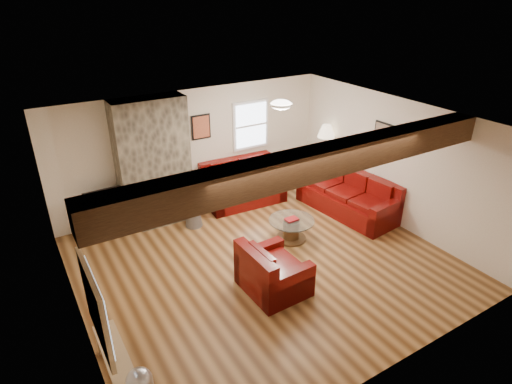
{
  "coord_description": "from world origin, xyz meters",
  "views": [
    {
      "loc": [
        -3.33,
        -5.19,
        4.37
      ],
      "look_at": [
        0.08,
        0.4,
        1.18
      ],
      "focal_mm": 30.0,
      "sensor_mm": 36.0,
      "label": 1
    }
  ],
  "objects_px": {
    "tv_cabinet": "(108,219)",
    "sofa_three": "(348,194)",
    "loveseat": "(243,182)",
    "armchair_red": "(274,268)",
    "floor_lamp": "(326,135)",
    "coffee_table": "(291,229)",
    "television": "(104,198)"
  },
  "relations": [
    {
      "from": "floor_lamp",
      "to": "television",
      "type": "bearing_deg",
      "value": 171.8
    },
    {
      "from": "sofa_three",
      "to": "television",
      "type": "relative_size",
      "value": 2.81
    },
    {
      "from": "tv_cabinet",
      "to": "coffee_table",
      "type": "bearing_deg",
      "value": -36.97
    },
    {
      "from": "armchair_red",
      "to": "floor_lamp",
      "type": "bearing_deg",
      "value": -52.04
    },
    {
      "from": "coffee_table",
      "to": "tv_cabinet",
      "type": "distance_m",
      "value": 3.59
    },
    {
      "from": "armchair_red",
      "to": "coffee_table",
      "type": "height_order",
      "value": "armchair_red"
    },
    {
      "from": "loveseat",
      "to": "floor_lamp",
      "type": "distance_m",
      "value": 2.17
    },
    {
      "from": "sofa_three",
      "to": "coffee_table",
      "type": "height_order",
      "value": "sofa_three"
    },
    {
      "from": "tv_cabinet",
      "to": "sofa_three",
      "type": "bearing_deg",
      "value": -22.63
    },
    {
      "from": "loveseat",
      "to": "coffee_table",
      "type": "relative_size",
      "value": 2.0
    },
    {
      "from": "armchair_red",
      "to": "television",
      "type": "relative_size",
      "value": 1.29
    },
    {
      "from": "sofa_three",
      "to": "television",
      "type": "xyz_separation_m",
      "value": [
        -4.5,
        1.88,
        0.28
      ]
    },
    {
      "from": "sofa_three",
      "to": "floor_lamp",
      "type": "distance_m",
      "value": 1.52
    },
    {
      "from": "loveseat",
      "to": "tv_cabinet",
      "type": "relative_size",
      "value": 1.8
    },
    {
      "from": "armchair_red",
      "to": "tv_cabinet",
      "type": "relative_size",
      "value": 1.05
    },
    {
      "from": "floor_lamp",
      "to": "sofa_three",
      "type": "bearing_deg",
      "value": -105.14
    },
    {
      "from": "coffee_table",
      "to": "floor_lamp",
      "type": "bearing_deg",
      "value": 36.71
    },
    {
      "from": "sofa_three",
      "to": "tv_cabinet",
      "type": "bearing_deg",
      "value": -118.76
    },
    {
      "from": "sofa_three",
      "to": "tv_cabinet",
      "type": "xyz_separation_m",
      "value": [
        -4.5,
        1.88,
        -0.18
      ]
    },
    {
      "from": "sofa_three",
      "to": "tv_cabinet",
      "type": "relative_size",
      "value": 2.29
    },
    {
      "from": "armchair_red",
      "to": "floor_lamp",
      "type": "relative_size",
      "value": 0.64
    },
    {
      "from": "loveseat",
      "to": "tv_cabinet",
      "type": "bearing_deg",
      "value": 177.66
    },
    {
      "from": "sofa_three",
      "to": "coffee_table",
      "type": "xyz_separation_m",
      "value": [
        -1.64,
        -0.28,
        -0.21
      ]
    },
    {
      "from": "loveseat",
      "to": "armchair_red",
      "type": "xyz_separation_m",
      "value": [
        -1.11,
        -2.91,
        -0.05
      ]
    },
    {
      "from": "tv_cabinet",
      "to": "loveseat",
      "type": "bearing_deg",
      "value": -5.94
    },
    {
      "from": "tv_cabinet",
      "to": "floor_lamp",
      "type": "relative_size",
      "value": 0.61
    },
    {
      "from": "coffee_table",
      "to": "floor_lamp",
      "type": "relative_size",
      "value": 0.55
    },
    {
      "from": "sofa_three",
      "to": "television",
      "type": "height_order",
      "value": "television"
    },
    {
      "from": "floor_lamp",
      "to": "coffee_table",
      "type": "bearing_deg",
      "value": -143.29
    },
    {
      "from": "loveseat",
      "to": "sofa_three",
      "type": "bearing_deg",
      "value": -40.6
    },
    {
      "from": "sofa_three",
      "to": "coffee_table",
      "type": "bearing_deg",
      "value": -86.49
    },
    {
      "from": "loveseat",
      "to": "television",
      "type": "relative_size",
      "value": 2.21
    }
  ]
}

